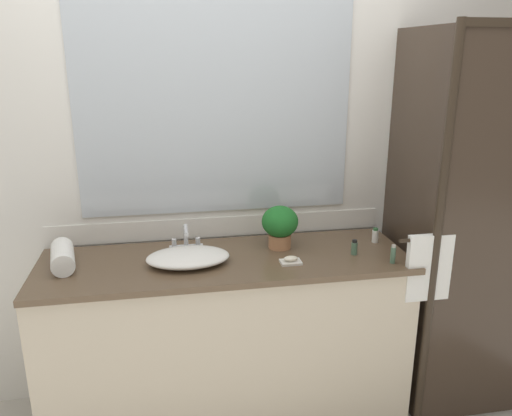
# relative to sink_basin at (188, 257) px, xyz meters

# --- Properties ---
(ground_plane) EXTENTS (8.00, 8.00, 0.00)m
(ground_plane) POSITION_rel_sink_basin_xyz_m (0.18, 0.03, -0.93)
(ground_plane) COLOR #B7B2A8
(wall_back_with_mirror) EXTENTS (4.40, 0.06, 2.60)m
(wall_back_with_mirror) POSITION_rel_sink_basin_xyz_m (0.18, 0.37, 0.38)
(wall_back_with_mirror) COLOR silver
(wall_back_with_mirror) RESTS_ON ground_plane
(vanity_cabinet) EXTENTS (1.80, 0.58, 0.90)m
(vanity_cabinet) POSITION_rel_sink_basin_xyz_m (0.18, 0.04, -0.48)
(vanity_cabinet) COLOR beige
(vanity_cabinet) RESTS_ON ground_plane
(shower_enclosure) EXTENTS (1.20, 0.59, 2.00)m
(shower_enclosure) POSITION_rel_sink_basin_xyz_m (1.46, -0.16, 0.09)
(shower_enclosure) COLOR #2D2319
(shower_enclosure) RESTS_ON ground_plane
(sink_basin) EXTENTS (0.39, 0.27, 0.06)m
(sink_basin) POSITION_rel_sink_basin_xyz_m (0.00, 0.00, 0.00)
(sink_basin) COLOR white
(sink_basin) RESTS_ON vanity_cabinet
(faucet) EXTENTS (0.17, 0.16, 0.14)m
(faucet) POSITION_rel_sink_basin_xyz_m (0.00, 0.17, 0.02)
(faucet) COLOR silver
(faucet) RESTS_ON vanity_cabinet
(potted_plant) EXTENTS (0.19, 0.19, 0.22)m
(potted_plant) POSITION_rel_sink_basin_xyz_m (0.47, 0.12, 0.09)
(potted_plant) COLOR #B77A51
(potted_plant) RESTS_ON vanity_cabinet
(soap_dish) EXTENTS (0.10, 0.07, 0.04)m
(soap_dish) POSITION_rel_sink_basin_xyz_m (0.48, -0.09, -0.02)
(soap_dish) COLOR silver
(soap_dish) RESTS_ON vanity_cabinet
(amenity_bottle_body_wash) EXTENTS (0.03, 0.03, 0.08)m
(amenity_bottle_body_wash) POSITION_rel_sink_basin_xyz_m (0.99, 0.11, 0.00)
(amenity_bottle_body_wash) COLOR white
(amenity_bottle_body_wash) RESTS_ON vanity_cabinet
(amenity_bottle_lotion) EXTENTS (0.03, 0.03, 0.08)m
(amenity_bottle_lotion) POSITION_rel_sink_basin_xyz_m (0.82, -0.03, 0.00)
(amenity_bottle_lotion) COLOR #4C7056
(amenity_bottle_lotion) RESTS_ON vanity_cabinet
(amenity_bottle_conditioner) EXTENTS (0.02, 0.02, 0.09)m
(amenity_bottle_conditioner) POSITION_rel_sink_basin_xyz_m (0.96, -0.17, 0.01)
(amenity_bottle_conditioner) COLOR #4C7056
(amenity_bottle_conditioner) RESTS_ON vanity_cabinet
(rolled_towel_near_edge) EXTENTS (0.15, 0.27, 0.11)m
(rolled_towel_near_edge) POSITION_rel_sink_basin_xyz_m (-0.58, 0.06, 0.02)
(rolled_towel_near_edge) COLOR white
(rolled_towel_near_edge) RESTS_ON vanity_cabinet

